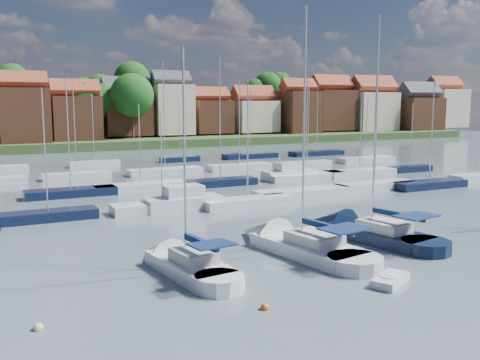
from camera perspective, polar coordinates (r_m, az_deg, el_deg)
ground at (r=70.07m, az=-7.63°, el=0.19°), size 260.00×260.00×0.00m
sailboat_left at (r=32.23m, az=-6.31°, el=-8.85°), size 4.03×10.49×13.97m
sailboat_centre at (r=36.49m, az=5.42°, el=-6.80°), size 5.50×13.12×17.23m
sailboat_navy at (r=40.61m, az=12.68°, el=-5.40°), size 5.64×12.79×17.12m
tender at (r=30.74m, az=15.73°, el=-10.24°), size 3.01×2.40×0.59m
buoy_a at (r=25.77m, az=-20.70°, el=-14.72°), size 0.45×0.45×0.45m
buoy_b at (r=26.36m, az=2.68°, el=-13.63°), size 0.45×0.45×0.45m
buoy_c at (r=33.01m, az=10.27°, el=-9.17°), size 0.44×0.44×0.44m
buoy_d at (r=33.26m, az=13.47°, el=-9.13°), size 0.46×0.46×0.46m
buoy_e at (r=40.52m, az=9.15°, el=-5.85°), size 0.52×0.52×0.52m
marina_field at (r=66.14m, az=-4.72°, el=0.12°), size 79.62×41.41×15.93m
far_shore_town at (r=160.38m, az=-17.61°, el=6.09°), size 212.46×90.00×22.27m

